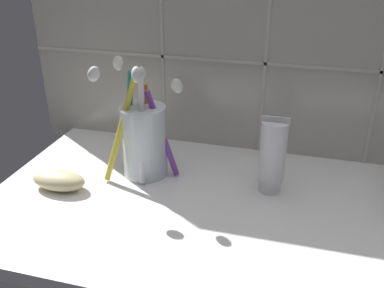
# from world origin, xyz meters

# --- Properties ---
(sink_counter) EXTENTS (0.70, 0.39, 0.02)m
(sink_counter) POSITION_xyz_m (0.00, 0.00, 0.01)
(sink_counter) COLOR white
(sink_counter) RESTS_ON ground
(tile_wall_backsplash) EXTENTS (0.80, 0.02, 0.47)m
(tile_wall_backsplash) POSITION_xyz_m (0.00, 0.20, 0.23)
(tile_wall_backsplash) COLOR #B7B2A8
(tile_wall_backsplash) RESTS_ON ground
(toothbrush_cup) EXTENTS (0.13, 0.09, 0.19)m
(toothbrush_cup) POSITION_xyz_m (-0.15, 0.06, 0.08)
(toothbrush_cup) COLOR silver
(toothbrush_cup) RESTS_ON sink_counter
(toothpaste_tube) EXTENTS (0.04, 0.04, 0.12)m
(toothpaste_tube) POSITION_xyz_m (0.05, 0.06, 0.08)
(toothpaste_tube) COLOR white
(toothpaste_tube) RESTS_ON sink_counter
(soap_bar) EXTENTS (0.08, 0.04, 0.03)m
(soap_bar) POSITION_xyz_m (-0.26, -0.02, 0.03)
(soap_bar) COLOR beige
(soap_bar) RESTS_ON sink_counter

